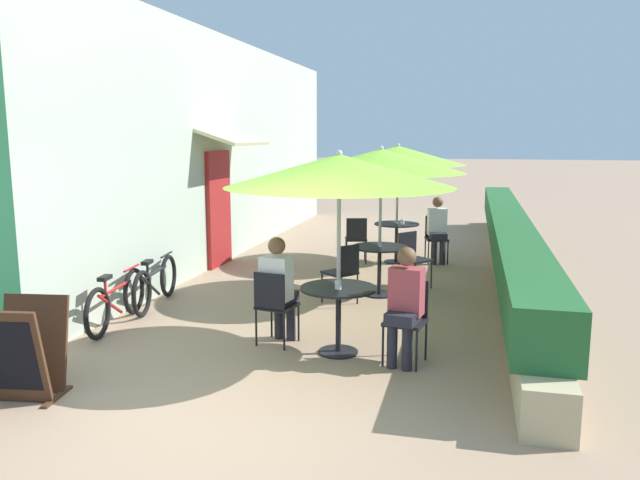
{
  "coord_description": "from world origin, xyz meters",
  "views": [
    {
      "loc": [
        2.09,
        -4.36,
        2.39
      ],
      "look_at": [
        0.15,
        3.6,
        1.0
      ],
      "focal_mm": 35.0,
      "sensor_mm": 36.0,
      "label": 1
    }
  ],
  "objects_px": {
    "seated_patron_near_right": "(279,285)",
    "patio_umbrella_mid": "(381,161)",
    "cafe_chair_near_right": "(274,302)",
    "patio_umbrella_far": "(398,155)",
    "patio_umbrella_near": "(339,171)",
    "seated_patron_far_left": "(437,227)",
    "coffee_cup_near": "(338,285)",
    "patio_table_near": "(338,304)",
    "cafe_chair_near_left": "(407,314)",
    "cafe_chair_mid_left": "(343,269)",
    "bicycle_second": "(156,283)",
    "cafe_chair_far_left": "(436,235)",
    "cafe_chair_mid_right": "(412,255)",
    "cafe_chair_far_right": "(356,236)",
    "coffee_cup_far": "(402,222)",
    "bicycle_leaning": "(117,300)",
    "seated_patron_near_left": "(405,301)",
    "menu_board": "(23,351)",
    "patio_table_mid": "(380,259)",
    "patio_table_far": "(396,233)"
  },
  "relations": [
    {
      "from": "patio_table_far",
      "to": "menu_board",
      "type": "xyz_separation_m",
      "value": [
        -2.58,
        -6.94,
        -0.12
      ]
    },
    {
      "from": "patio_umbrella_far",
      "to": "seated_patron_far_left",
      "type": "xyz_separation_m",
      "value": [
        0.75,
        0.14,
        -1.32
      ]
    },
    {
      "from": "patio_umbrella_near",
      "to": "cafe_chair_near_right",
      "type": "height_order",
      "value": "patio_umbrella_near"
    },
    {
      "from": "cafe_chair_far_left",
      "to": "seated_patron_far_left",
      "type": "bearing_deg",
      "value": 90.0
    },
    {
      "from": "seated_patron_far_left",
      "to": "bicycle_second",
      "type": "height_order",
      "value": "seated_patron_far_left"
    },
    {
      "from": "coffee_cup_near",
      "to": "patio_table_far",
      "type": "xyz_separation_m",
      "value": [
        0.01,
        5.19,
        -0.23
      ]
    },
    {
      "from": "bicycle_leaning",
      "to": "bicycle_second",
      "type": "bearing_deg",
      "value": 81.08
    },
    {
      "from": "patio_umbrella_near",
      "to": "coffee_cup_far",
      "type": "relative_size",
      "value": 27.23
    },
    {
      "from": "cafe_chair_near_right",
      "to": "patio_umbrella_far",
      "type": "height_order",
      "value": "patio_umbrella_far"
    },
    {
      "from": "patio_table_near",
      "to": "cafe_chair_near_left",
      "type": "xyz_separation_m",
      "value": [
        0.76,
        -0.07,
        -0.05
      ]
    },
    {
      "from": "patio_umbrella_near",
      "to": "patio_table_near",
      "type": "bearing_deg",
      "value": -104.04
    },
    {
      "from": "patio_table_near",
      "to": "cafe_chair_near_left",
      "type": "bearing_deg",
      "value": -5.22
    },
    {
      "from": "patio_umbrella_near",
      "to": "cafe_chair_mid_right",
      "type": "relative_size",
      "value": 2.82
    },
    {
      "from": "patio_table_mid",
      "to": "patio_table_far",
      "type": "distance_m",
      "value": 2.5
    },
    {
      "from": "coffee_cup_near",
      "to": "patio_umbrella_far",
      "type": "xyz_separation_m",
      "value": [
        0.01,
        5.19,
        1.22
      ]
    },
    {
      "from": "coffee_cup_near",
      "to": "cafe_chair_mid_left",
      "type": "xyz_separation_m",
      "value": [
        -0.37,
        2.06,
        -0.28
      ]
    },
    {
      "from": "patio_umbrella_mid",
      "to": "bicycle_second",
      "type": "distance_m",
      "value": 3.66
    },
    {
      "from": "patio_umbrella_near",
      "to": "seated_patron_near_right",
      "type": "xyz_separation_m",
      "value": [
        -0.74,
        0.18,
        -1.32
      ]
    },
    {
      "from": "bicycle_second",
      "to": "seated_patron_far_left",
      "type": "bearing_deg",
      "value": 38.62
    },
    {
      "from": "patio_umbrella_far",
      "to": "patio_table_mid",
      "type": "bearing_deg",
      "value": -89.01
    },
    {
      "from": "patio_table_far",
      "to": "coffee_cup_near",
      "type": "bearing_deg",
      "value": -90.16
    },
    {
      "from": "cafe_chair_mid_right",
      "to": "menu_board",
      "type": "bearing_deg",
      "value": 8.44
    },
    {
      "from": "cafe_chair_far_left",
      "to": "bicycle_second",
      "type": "xyz_separation_m",
      "value": [
        -3.65,
        -4.08,
        -0.19
      ]
    },
    {
      "from": "cafe_chair_near_left",
      "to": "patio_umbrella_mid",
      "type": "xyz_separation_m",
      "value": [
        -0.69,
        2.68,
        1.5
      ]
    },
    {
      "from": "patio_umbrella_mid",
      "to": "cafe_chair_far_left",
      "type": "xyz_separation_m",
      "value": [
        0.68,
        2.75,
        -1.5
      ]
    },
    {
      "from": "cafe_chair_mid_left",
      "to": "coffee_cup_far",
      "type": "bearing_deg",
      "value": 30.2
    },
    {
      "from": "patio_umbrella_near",
      "to": "patio_umbrella_mid",
      "type": "relative_size",
      "value": 1.0
    },
    {
      "from": "seated_patron_near_left",
      "to": "cafe_chair_mid_right",
      "type": "height_order",
      "value": "seated_patron_near_left"
    },
    {
      "from": "seated_patron_near_left",
      "to": "seated_patron_near_right",
      "type": "relative_size",
      "value": 1.0
    },
    {
      "from": "seated_patron_far_left",
      "to": "cafe_chair_far_right",
      "type": "distance_m",
      "value": 1.53
    },
    {
      "from": "bicycle_leaning",
      "to": "patio_umbrella_far",
      "type": "bearing_deg",
      "value": 51.02
    },
    {
      "from": "seated_patron_far_left",
      "to": "cafe_chair_far_right",
      "type": "xyz_separation_m",
      "value": [
        -1.47,
        -0.4,
        -0.17
      ]
    },
    {
      "from": "patio_umbrella_near",
      "to": "seated_patron_near_left",
      "type": "bearing_deg",
      "value": -13.62
    },
    {
      "from": "cafe_chair_far_left",
      "to": "cafe_chair_near_right",
      "type": "bearing_deg",
      "value": 60.47
    },
    {
      "from": "cafe_chair_mid_left",
      "to": "seated_patron_far_left",
      "type": "relative_size",
      "value": 0.7
    },
    {
      "from": "patio_umbrella_near",
      "to": "seated_patron_near_left",
      "type": "relative_size",
      "value": 1.96
    },
    {
      "from": "cafe_chair_mid_right",
      "to": "patio_umbrella_far",
      "type": "height_order",
      "value": "patio_umbrella_far"
    },
    {
      "from": "seated_patron_near_right",
      "to": "menu_board",
      "type": "bearing_deg",
      "value": -121.1
    },
    {
      "from": "cafe_chair_near_right",
      "to": "coffee_cup_near",
      "type": "relative_size",
      "value": 9.67
    },
    {
      "from": "patio_table_near",
      "to": "cafe_chair_mid_right",
      "type": "bearing_deg",
      "value": 81.32
    },
    {
      "from": "cafe_chair_near_right",
      "to": "patio_table_mid",
      "type": "distance_m",
      "value": 2.67
    },
    {
      "from": "cafe_chair_far_right",
      "to": "patio_umbrella_far",
      "type": "bearing_deg",
      "value": 5.74
    },
    {
      "from": "seated_patron_near_left",
      "to": "cafe_chair_far_left",
      "type": "xyz_separation_m",
      "value": [
        0.01,
        5.54,
        -0.17
      ]
    },
    {
      "from": "patio_umbrella_near",
      "to": "seated_patron_far_left",
      "type": "distance_m",
      "value": 5.47
    },
    {
      "from": "cafe_chair_near_left",
      "to": "bicycle_second",
      "type": "xyz_separation_m",
      "value": [
        -3.66,
        1.34,
        -0.19
      ]
    },
    {
      "from": "cafe_chair_far_left",
      "to": "seated_patron_far_left",
      "type": "relative_size",
      "value": 0.7
    },
    {
      "from": "seated_patron_near_right",
      "to": "patio_umbrella_mid",
      "type": "bearing_deg",
      "value": 82.5
    },
    {
      "from": "patio_umbrella_mid",
      "to": "patio_table_far",
      "type": "bearing_deg",
      "value": 90.99
    },
    {
      "from": "cafe_chair_near_right",
      "to": "cafe_chair_mid_right",
      "type": "bearing_deg",
      "value": 79.38
    },
    {
      "from": "cafe_chair_mid_right",
      "to": "cafe_chair_far_left",
      "type": "distance_m",
      "value": 2.13
    }
  ]
}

